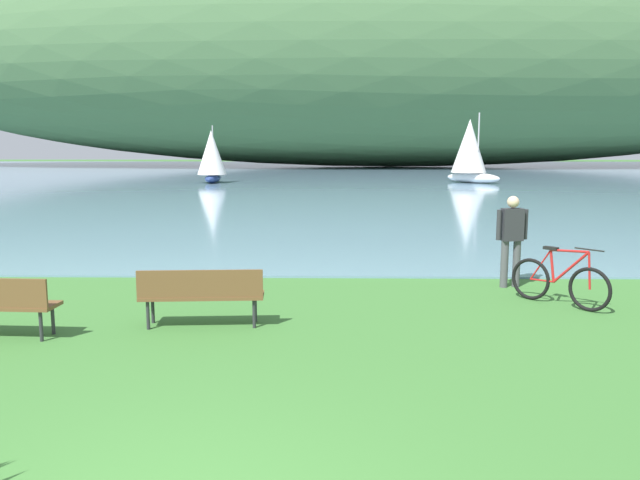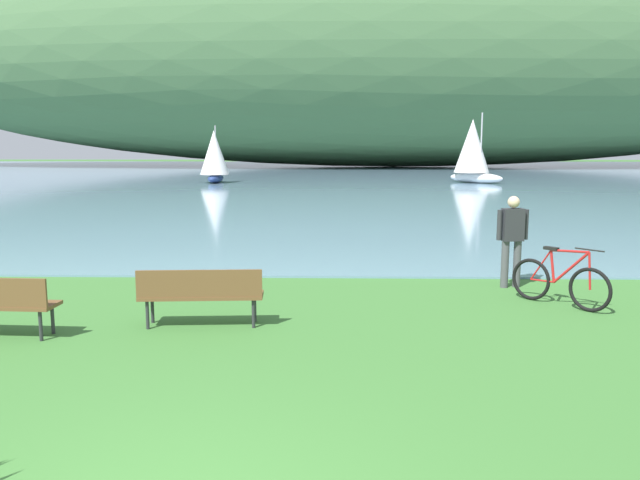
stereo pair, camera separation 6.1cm
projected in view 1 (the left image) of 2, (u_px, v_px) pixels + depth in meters
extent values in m
cube|color=#6B8EA8|center=(317.00, 176.00, 52.36)|extent=(180.00, 80.00, 0.04)
ellipsoid|color=#42663D|center=(392.00, 59.00, 70.57)|extent=(116.93, 28.00, 23.47)
cube|color=brown|center=(202.00, 296.00, 9.43)|extent=(1.83, 0.60, 0.05)
cube|color=brown|center=(200.00, 284.00, 9.19)|extent=(1.80, 0.16, 0.40)
cylinder|color=#2D2D33|center=(153.00, 308.00, 9.59)|extent=(0.05, 0.05, 0.45)
cylinder|color=#2D2D33|center=(255.00, 307.00, 9.67)|extent=(0.05, 0.05, 0.45)
cylinder|color=#2D2D33|center=(148.00, 314.00, 9.26)|extent=(0.05, 0.05, 0.45)
cylinder|color=#2D2D33|center=(254.00, 313.00, 9.33)|extent=(0.05, 0.05, 0.45)
cylinder|color=#2D2D33|center=(53.00, 319.00, 9.03)|extent=(0.05, 0.05, 0.45)
cylinder|color=#2D2D33|center=(41.00, 325.00, 8.70)|extent=(0.05, 0.05, 0.45)
torus|color=black|center=(590.00, 289.00, 10.23)|extent=(0.53, 0.58, 0.72)
torus|color=black|center=(531.00, 279.00, 11.01)|extent=(0.53, 0.58, 0.72)
cylinder|color=red|center=(571.00, 267.00, 10.43)|extent=(0.44, 0.48, 0.61)
cylinder|color=red|center=(569.00, 251.00, 10.42)|extent=(0.47, 0.52, 0.09)
cylinder|color=red|center=(552.00, 266.00, 10.68)|extent=(0.12, 0.12, 0.54)
cylinder|color=red|center=(542.00, 280.00, 10.85)|extent=(0.31, 0.34, 0.05)
cylinder|color=red|center=(541.00, 265.00, 10.84)|extent=(0.27, 0.29, 0.56)
cylinder|color=red|center=(589.00, 271.00, 10.20)|extent=(0.08, 0.09, 0.60)
cube|color=black|center=(551.00, 248.00, 10.67)|extent=(0.23, 0.25, 0.05)
cylinder|color=black|center=(589.00, 250.00, 10.17)|extent=(0.34, 0.37, 0.02)
cylinder|color=#4C4C51|center=(504.00, 264.00, 11.95)|extent=(0.14, 0.14, 0.88)
cylinder|color=#4C4C51|center=(516.00, 264.00, 11.98)|extent=(0.14, 0.14, 0.88)
cube|color=#2D2D33|center=(512.00, 225.00, 11.85)|extent=(0.41, 0.28, 0.60)
sphere|color=beige|center=(513.00, 202.00, 11.79)|extent=(0.22, 0.22, 0.22)
cylinder|color=#2D2D33|center=(499.00, 225.00, 11.81)|extent=(0.09, 0.09, 0.56)
cylinder|color=#2D2D33|center=(525.00, 224.00, 11.89)|extent=(0.09, 0.09, 0.56)
ellipsoid|color=navy|center=(213.00, 178.00, 42.85)|extent=(0.93, 3.23, 0.56)
cylinder|color=#B2B2B2|center=(213.00, 150.00, 42.82)|extent=(0.08, 0.08, 3.23)
cone|color=white|center=(212.00, 152.00, 42.29)|extent=(1.93, 1.93, 2.90)
ellipsoid|color=white|center=(473.00, 178.00, 42.63)|extent=(3.60, 3.48, 0.68)
cylinder|color=#B2B2B2|center=(478.00, 143.00, 42.07)|extent=(0.10, 0.10, 3.91)
cone|color=white|center=(469.00, 146.00, 42.57)|extent=(3.28, 3.28, 3.52)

